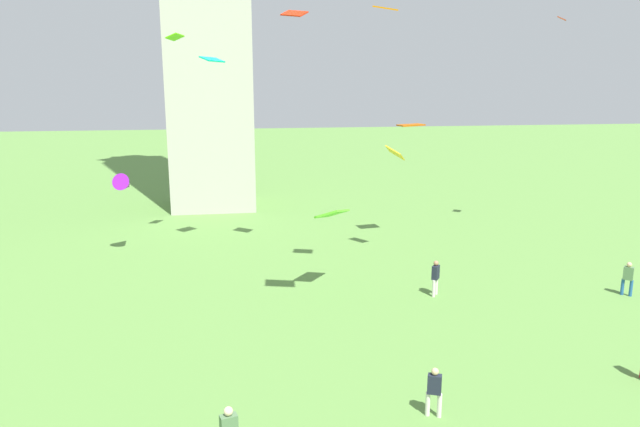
{
  "coord_description": "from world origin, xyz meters",
  "views": [
    {
      "loc": [
        -6.48,
        -3.55,
        9.97
      ],
      "look_at": [
        -2.63,
        21.06,
        4.33
      ],
      "focal_mm": 33.52,
      "sensor_mm": 36.0,
      "label": 1
    }
  ],
  "objects_px": {
    "kite_flying_0": "(125,184)",
    "kite_flying_9": "(395,153)",
    "kite_flying_4": "(212,59)",
    "kite_flying_7": "(411,125)",
    "kite_flying_2": "(294,13)",
    "kite_flying_8": "(562,19)",
    "kite_flying_3": "(175,37)",
    "kite_flying_5": "(385,8)",
    "person_1": "(628,277)",
    "person_3": "(435,276)",
    "person_4": "(434,389)",
    "kite_flying_1": "(332,214)"
  },
  "relations": [
    {
      "from": "person_1",
      "to": "kite_flying_9",
      "type": "distance_m",
      "value": 13.17
    },
    {
      "from": "kite_flying_1",
      "to": "kite_flying_8",
      "type": "distance_m",
      "value": 19.96
    },
    {
      "from": "kite_flying_4",
      "to": "kite_flying_7",
      "type": "xyz_separation_m",
      "value": [
        11.57,
        1.08,
        -3.73
      ]
    },
    {
      "from": "kite_flying_9",
      "to": "kite_flying_8",
      "type": "bearing_deg",
      "value": 66.36
    },
    {
      "from": "kite_flying_1",
      "to": "kite_flying_8",
      "type": "bearing_deg",
      "value": 150.1
    },
    {
      "from": "kite_flying_5",
      "to": "kite_flying_1",
      "type": "bearing_deg",
      "value": -2.71
    },
    {
      "from": "kite_flying_5",
      "to": "kite_flying_9",
      "type": "bearing_deg",
      "value": -97.73
    },
    {
      "from": "kite_flying_4",
      "to": "kite_flying_8",
      "type": "distance_m",
      "value": 21.0
    },
    {
      "from": "person_1",
      "to": "kite_flying_1",
      "type": "bearing_deg",
      "value": 30.51
    },
    {
      "from": "kite_flying_4",
      "to": "kite_flying_5",
      "type": "distance_m",
      "value": 10.86
    },
    {
      "from": "kite_flying_8",
      "to": "kite_flying_9",
      "type": "xyz_separation_m",
      "value": [
        -10.94,
        -2.78,
        -7.56
      ]
    },
    {
      "from": "kite_flying_3",
      "to": "kite_flying_4",
      "type": "xyz_separation_m",
      "value": [
        2.03,
        -1.81,
        -1.26
      ]
    },
    {
      "from": "kite_flying_4",
      "to": "kite_flying_7",
      "type": "relative_size",
      "value": 0.89
    },
    {
      "from": "kite_flying_2",
      "to": "kite_flying_7",
      "type": "xyz_separation_m",
      "value": [
        7.32,
        3.17,
        -5.95
      ]
    },
    {
      "from": "kite_flying_0",
      "to": "kite_flying_8",
      "type": "distance_m",
      "value": 27.64
    },
    {
      "from": "person_1",
      "to": "kite_flying_4",
      "type": "relative_size",
      "value": 1.15
    },
    {
      "from": "kite_flying_5",
      "to": "kite_flying_9",
      "type": "height_order",
      "value": "kite_flying_5"
    },
    {
      "from": "kite_flying_0",
      "to": "kite_flying_7",
      "type": "xyz_separation_m",
      "value": [
        16.75,
        -0.09,
        3.16
      ]
    },
    {
      "from": "person_3",
      "to": "kite_flying_7",
      "type": "bearing_deg",
      "value": -151.29
    },
    {
      "from": "person_3",
      "to": "kite_flying_1",
      "type": "height_order",
      "value": "kite_flying_1"
    },
    {
      "from": "person_4",
      "to": "kite_flying_4",
      "type": "height_order",
      "value": "kite_flying_4"
    },
    {
      "from": "person_1",
      "to": "kite_flying_7",
      "type": "xyz_separation_m",
      "value": [
        -7.4,
        10.76,
        6.33
      ]
    },
    {
      "from": "person_1",
      "to": "kite_flying_7",
      "type": "distance_m",
      "value": 14.51
    },
    {
      "from": "kite_flying_4",
      "to": "kite_flying_8",
      "type": "bearing_deg",
      "value": -39.91
    },
    {
      "from": "person_4",
      "to": "kite_flying_2",
      "type": "height_order",
      "value": "kite_flying_2"
    },
    {
      "from": "person_1",
      "to": "person_4",
      "type": "distance_m",
      "value": 15.06
    },
    {
      "from": "kite_flying_1",
      "to": "kite_flying_5",
      "type": "height_order",
      "value": "kite_flying_5"
    },
    {
      "from": "person_1",
      "to": "kite_flying_0",
      "type": "bearing_deg",
      "value": 17.7
    },
    {
      "from": "kite_flying_8",
      "to": "kite_flying_9",
      "type": "height_order",
      "value": "kite_flying_8"
    },
    {
      "from": "kite_flying_0",
      "to": "kite_flying_1",
      "type": "distance_m",
      "value": 13.32
    },
    {
      "from": "kite_flying_2",
      "to": "person_3",
      "type": "bearing_deg",
      "value": -8.55
    },
    {
      "from": "kite_flying_0",
      "to": "kite_flying_5",
      "type": "xyz_separation_m",
      "value": [
        12.72,
        -8.74,
        8.83
      ]
    },
    {
      "from": "kite_flying_0",
      "to": "kite_flying_4",
      "type": "relative_size",
      "value": 1.27
    },
    {
      "from": "kite_flying_4",
      "to": "kite_flying_0",
      "type": "bearing_deg",
      "value": 124.06
    },
    {
      "from": "kite_flying_8",
      "to": "kite_flying_9",
      "type": "bearing_deg",
      "value": 136.62
    },
    {
      "from": "kite_flying_3",
      "to": "kite_flying_5",
      "type": "distance_m",
      "value": 13.42
    },
    {
      "from": "kite_flying_4",
      "to": "kite_flying_9",
      "type": "bearing_deg",
      "value": -52.27
    },
    {
      "from": "kite_flying_4",
      "to": "kite_flying_1",
      "type": "bearing_deg",
      "value": -95.46
    },
    {
      "from": "kite_flying_2",
      "to": "kite_flying_9",
      "type": "distance_m",
      "value": 9.21
    },
    {
      "from": "kite_flying_0",
      "to": "kite_flying_9",
      "type": "bearing_deg",
      "value": -177.73
    },
    {
      "from": "kite_flying_2",
      "to": "kite_flying_7",
      "type": "distance_m",
      "value": 9.95
    },
    {
      "from": "person_1",
      "to": "kite_flying_7",
      "type": "relative_size",
      "value": 1.03
    },
    {
      "from": "kite_flying_0",
      "to": "kite_flying_7",
      "type": "distance_m",
      "value": 17.04
    },
    {
      "from": "person_3",
      "to": "person_4",
      "type": "xyz_separation_m",
      "value": [
        -3.54,
        -9.87,
        -0.07
      ]
    },
    {
      "from": "person_4",
      "to": "kite_flying_1",
      "type": "height_order",
      "value": "kite_flying_1"
    },
    {
      "from": "person_1",
      "to": "kite_flying_4",
      "type": "height_order",
      "value": "kite_flying_4"
    },
    {
      "from": "person_1",
      "to": "person_3",
      "type": "bearing_deg",
      "value": 33.04
    },
    {
      "from": "kite_flying_7",
      "to": "kite_flying_8",
      "type": "bearing_deg",
      "value": 172.67
    },
    {
      "from": "kite_flying_3",
      "to": "person_4",
      "type": "bearing_deg",
      "value": 46.07
    },
    {
      "from": "person_3",
      "to": "kite_flying_0",
      "type": "bearing_deg",
      "value": -83.99
    }
  ]
}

